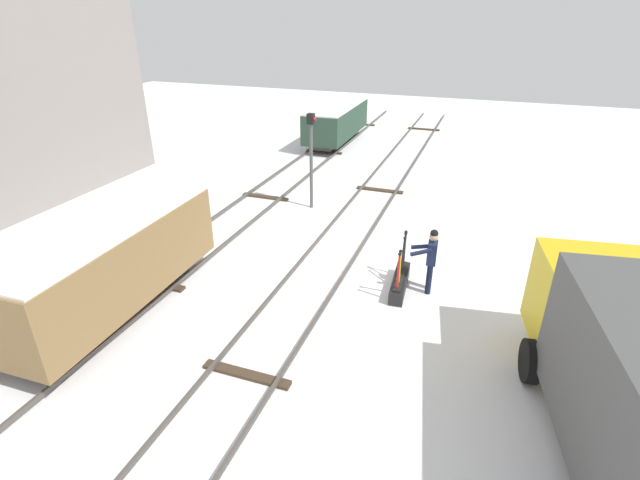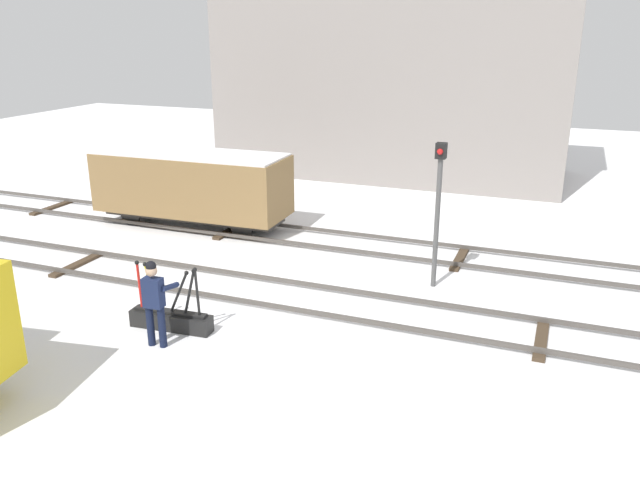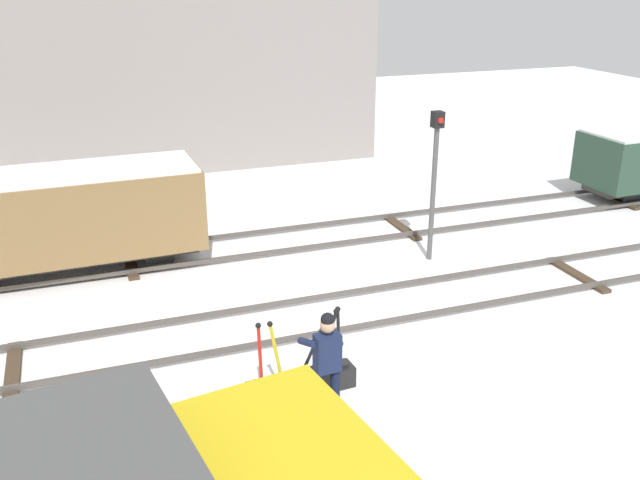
{
  "view_description": "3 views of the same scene",
  "coord_description": "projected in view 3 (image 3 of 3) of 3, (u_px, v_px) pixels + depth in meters",
  "views": [
    {
      "loc": [
        -12.44,
        -4.0,
        6.83
      ],
      "look_at": [
        -0.71,
        0.26,
        0.71
      ],
      "focal_mm": 26.6,
      "sensor_mm": 36.0,
      "label": 1
    },
    {
      "loc": [
        5.93,
        -12.55,
        6.11
      ],
      "look_at": [
        0.29,
        1.93,
        0.86
      ],
      "focal_mm": 36.08,
      "sensor_mm": 36.0,
      "label": 2
    },
    {
      "loc": [
        -4.4,
        -11.36,
        6.42
      ],
      "look_at": [
        0.44,
        1.98,
        0.87
      ],
      "focal_mm": 38.82,
      "sensor_mm": 36.0,
      "label": 3
    }
  ],
  "objects": [
    {
      "name": "apartment_building",
      "position": [
        159.0,
        29.0,
        24.05
      ],
      "size": [
        14.38,
        5.86,
        9.01
      ],
      "color": "gray",
      "rests_on": "ground_plane"
    },
    {
      "name": "signal_post",
      "position": [
        435.0,
        170.0,
        15.68
      ],
      "size": [
        0.24,
        0.32,
        3.53
      ],
      "color": "#4C4C4C",
      "rests_on": "ground_plane"
    },
    {
      "name": "ground_plane",
      "position": [
        333.0,
        318.0,
        13.68
      ],
      "size": [
        60.0,
        60.0,
        0.0
      ],
      "primitive_type": "plane",
      "color": "white"
    },
    {
      "name": "switch_lever_frame",
      "position": [
        302.0,
        381.0,
        11.14
      ],
      "size": [
        1.82,
        0.49,
        1.45
      ],
      "rotation": [
        0.0,
        0.0,
        0.07
      ],
      "color": "black",
      "rests_on": "ground_plane"
    },
    {
      "name": "track_siding_near",
      "position": [
        274.0,
        241.0,
        17.25
      ],
      "size": [
        44.0,
        1.94,
        0.18
      ],
      "color": "#4C4742",
      "rests_on": "ground_plane"
    },
    {
      "name": "rail_worker",
      "position": [
        327.0,
        359.0,
        10.29
      ],
      "size": [
        0.57,
        0.72,
        1.8
      ],
      "rotation": [
        0.0,
        0.0,
        0.07
      ],
      "color": "#111831",
      "rests_on": "ground_plane"
    },
    {
      "name": "track_main_line",
      "position": [
        333.0,
        313.0,
        13.64
      ],
      "size": [
        44.0,
        1.94,
        0.18
      ],
      "color": "#4C4742",
      "rests_on": "ground_plane"
    },
    {
      "name": "freight_car_far_end",
      "position": [
        62.0,
        216.0,
        15.26
      ],
      "size": [
        6.09,
        2.2,
        2.36
      ],
      "rotation": [
        0.0,
        0.0,
        0.03
      ],
      "color": "#2D2B28",
      "rests_on": "ground_plane"
    }
  ]
}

